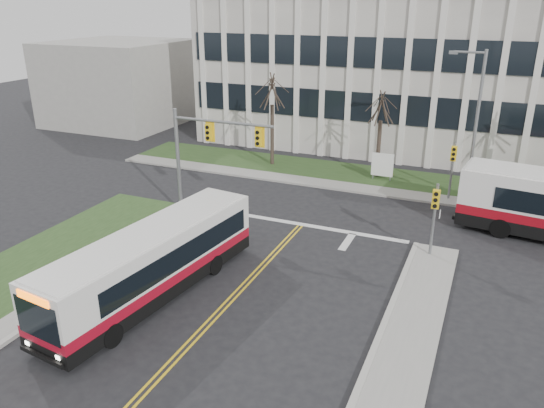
% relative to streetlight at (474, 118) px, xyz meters
% --- Properties ---
extents(ground, '(120.00, 120.00, 0.00)m').
position_rel_streetlight_xyz_m(ground, '(-8.03, -16.20, -5.19)').
color(ground, black).
rests_on(ground, ground).
extents(sidewalk_west, '(1.20, 26.00, 0.14)m').
position_rel_streetlight_xyz_m(sidewalk_west, '(-15.03, -21.20, -5.12)').
color(sidewalk_west, '#9E9B93').
rests_on(sidewalk_west, ground).
extents(sidewalk_cross, '(44.00, 1.60, 0.14)m').
position_rel_streetlight_xyz_m(sidewalk_cross, '(-3.03, -1.00, -5.12)').
color(sidewalk_cross, '#9E9B93').
rests_on(sidewalk_cross, ground).
extents(building_lawn, '(44.00, 5.00, 0.12)m').
position_rel_streetlight_xyz_m(building_lawn, '(-3.03, 1.80, -5.13)').
color(building_lawn, '#27421C').
rests_on(building_lawn, ground).
extents(office_building, '(40.00, 16.00, 12.00)m').
position_rel_streetlight_xyz_m(office_building, '(-3.03, 13.80, 0.81)').
color(office_building, beige).
rests_on(office_building, ground).
extents(building_annex, '(12.00, 12.00, 8.00)m').
position_rel_streetlight_xyz_m(building_annex, '(-34.03, 9.80, -1.19)').
color(building_annex, '#9E9B93').
rests_on(building_annex, ground).
extents(mast_arm_signal, '(6.11, 0.38, 6.20)m').
position_rel_streetlight_xyz_m(mast_arm_signal, '(-13.65, -9.04, -0.94)').
color(mast_arm_signal, slate).
rests_on(mast_arm_signal, ground).
extents(signal_pole_near, '(0.34, 0.39, 3.80)m').
position_rel_streetlight_xyz_m(signal_pole_near, '(-0.83, -9.30, -2.69)').
color(signal_pole_near, slate).
rests_on(signal_pole_near, ground).
extents(signal_pole_far, '(0.34, 0.39, 3.80)m').
position_rel_streetlight_xyz_m(signal_pole_far, '(-0.83, -0.80, -2.69)').
color(signal_pole_far, slate).
rests_on(signal_pole_far, ground).
extents(streetlight, '(2.15, 0.25, 9.20)m').
position_rel_streetlight_xyz_m(streetlight, '(0.00, 0.00, 0.00)').
color(streetlight, slate).
rests_on(streetlight, ground).
extents(directory_sign, '(1.50, 0.12, 2.00)m').
position_rel_streetlight_xyz_m(directory_sign, '(-5.53, 1.30, -4.02)').
color(directory_sign, slate).
rests_on(directory_sign, ground).
extents(tree_left, '(1.80, 1.80, 7.70)m').
position_rel_streetlight_xyz_m(tree_left, '(-14.03, 1.80, 0.32)').
color(tree_left, '#42352B').
rests_on(tree_left, ground).
extents(tree_mid, '(1.80, 1.80, 6.82)m').
position_rel_streetlight_xyz_m(tree_mid, '(-6.03, 2.00, -0.31)').
color(tree_mid, '#42352B').
rests_on(tree_mid, ground).
extents(bus_main, '(3.80, 11.40, 2.98)m').
position_rel_streetlight_xyz_m(bus_main, '(-11.21, -17.61, -3.70)').
color(bus_main, silver).
rests_on(bus_main, ground).
extents(newspaper_box_blue, '(0.64, 0.62, 0.95)m').
position_rel_streetlight_xyz_m(newspaper_box_blue, '(-14.83, -14.34, -4.72)').
color(newspaper_box_blue, '#16259A').
rests_on(newspaper_box_blue, ground).
extents(newspaper_box_red, '(0.54, 0.49, 0.95)m').
position_rel_streetlight_xyz_m(newspaper_box_red, '(-15.00, -17.89, -4.72)').
color(newspaper_box_red, '#A7152D').
rests_on(newspaper_box_red, ground).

